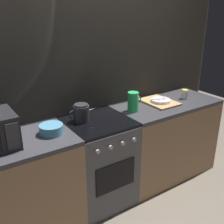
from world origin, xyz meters
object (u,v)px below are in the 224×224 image
Objects in this scene: stove_unit at (99,162)px; kettle at (82,113)px; mixing_bowl at (51,129)px; dish_pile at (160,101)px; pitcher at (133,102)px; spice_jar at (185,94)px.

stove_unit is 0.55m from kettle.
stove_unit is 0.68m from mixing_bowl.
mixing_bowl is at bearing -177.59° from dish_pile.
dish_pile is (0.39, 0.02, -0.08)m from pitcher.
dish_pile is at bearing -2.48° from kettle.
spice_jar is (1.63, 0.01, 0.01)m from mixing_bowl.
spice_jar is at bearing 0.33° from mixing_bowl.
pitcher is (0.55, -0.07, 0.02)m from kettle.
stove_unit is at bearing 2.24° from mixing_bowl.
spice_jar is at bearing -0.43° from stove_unit.
pitcher is (0.89, 0.03, 0.06)m from mixing_bowl.
kettle is 1.29m from spice_jar.
stove_unit is at bearing 179.57° from spice_jar.
mixing_bowl is at bearing -178.11° from pitcher.
kettle is 1.42× the size of mixing_bowl.
kettle reaches higher than stove_unit.
spice_jar is at bearing -3.79° from kettle.
mixing_bowl reaches higher than dish_pile.
mixing_bowl is (-0.47, -0.02, 0.49)m from stove_unit.
pitcher is 0.50× the size of dish_pile.
mixing_bowl is 0.90m from pitcher.
kettle is 0.35m from mixing_bowl.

